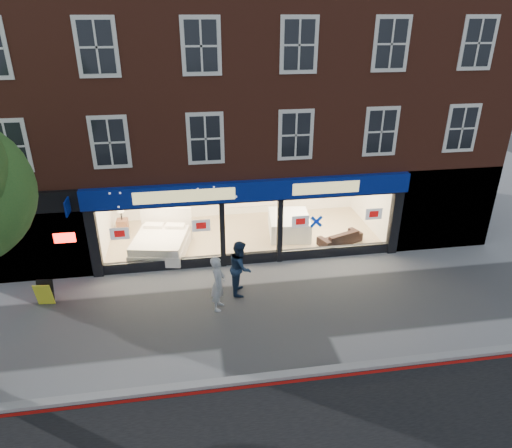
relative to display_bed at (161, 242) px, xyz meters
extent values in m
plane|color=gray|center=(3.33, -4.34, -0.48)|extent=(120.00, 120.00, 0.00)
cube|color=#8C0A07|center=(3.33, -7.44, -0.48)|extent=(60.00, 0.10, 0.01)
cube|color=gray|center=(3.33, -7.24, -0.42)|extent=(60.00, 0.25, 0.12)
cube|color=tan|center=(3.33, 0.91, -0.43)|extent=(11.00, 4.50, 0.10)
cube|color=maroon|center=(3.33, 2.66, 6.17)|extent=(19.00, 8.00, 6.70)
cube|color=navy|center=(3.33, -1.46, 2.47)|extent=(11.40, 0.28, 0.70)
cube|color=black|center=(3.33, -1.26, -0.28)|extent=(11.00, 0.18, 0.40)
cube|color=black|center=(-2.17, -1.29, 0.82)|extent=(0.35, 0.30, 2.60)
cube|color=black|center=(8.83, -1.29, 0.82)|extent=(0.35, 0.30, 2.60)
cube|color=white|center=(0.08, -1.34, 0.97)|extent=(4.20, 0.02, 2.10)
cube|color=white|center=(6.58, -1.34, 0.97)|extent=(4.20, 0.02, 2.10)
cube|color=white|center=(3.33, -1.09, 0.67)|extent=(1.80, 0.02, 2.10)
cube|color=silver|center=(3.33, 3.16, 0.82)|extent=(11.00, 0.20, 2.60)
cube|color=#FFEAC6|center=(3.33, 0.91, 2.12)|extent=(11.00, 4.50, 0.12)
cube|color=black|center=(-4.27, -1.04, 1.17)|extent=(3.80, 0.60, 3.30)
cube|color=#FF140C|center=(-3.07, -1.39, 1.12)|extent=(0.70, 0.04, 0.35)
cube|color=black|center=(10.83, -1.14, 1.17)|extent=(4.00, 0.40, 3.30)
cube|color=white|center=(-0.03, -0.14, -0.18)|extent=(2.38, 2.64, 0.40)
cube|color=white|center=(-0.03, -0.14, 0.16)|extent=(2.28, 2.54, 0.29)
cube|color=white|center=(0.22, 1.05, 0.31)|extent=(2.03, 0.54, 1.38)
cube|color=white|center=(-0.28, 0.76, 0.38)|extent=(0.80, 0.51, 0.14)
cube|color=white|center=(0.56, 0.58, 0.38)|extent=(0.80, 0.51, 0.14)
cube|color=brown|center=(-1.66, 2.02, -0.11)|extent=(0.46, 0.46, 0.55)
cube|color=white|center=(5.20, 0.71, -0.25)|extent=(1.85, 2.22, 0.27)
cube|color=white|center=(5.20, 0.71, 0.02)|extent=(1.85, 2.22, 0.27)
cube|color=white|center=(5.20, 0.71, 0.29)|extent=(1.85, 2.22, 0.27)
imported|color=black|center=(7.03, -0.44, -0.12)|extent=(1.94, 1.30, 0.53)
cube|color=yellow|center=(-3.57, -2.86, -0.07)|extent=(0.57, 0.40, 0.82)
imported|color=#9FA3A7|center=(1.88, -3.95, 0.43)|extent=(0.63, 0.77, 1.82)
imported|color=#182943|center=(2.68, -3.13, 0.45)|extent=(0.84, 1.01, 1.87)
camera|label=1|loc=(1.15, -15.97, 8.07)|focal=32.00mm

